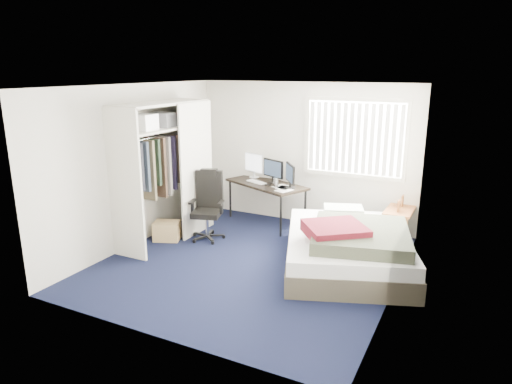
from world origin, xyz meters
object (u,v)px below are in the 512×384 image
object	(u,v)px
office_chair	(208,212)
nightstand	(400,212)
bed	(348,246)
desk	(268,181)

from	to	relation	value
office_chair	nightstand	xyz separation A→B (m)	(2.85, 1.23, 0.06)
nightstand	bed	xyz separation A→B (m)	(-0.47, -1.32, -0.19)
nightstand	desk	bearing A→B (deg)	-177.60
desk	bed	size ratio (longest dim) A/B	0.62
desk	nightstand	world-z (taller)	desk
desk	office_chair	xyz separation A→B (m)	(-0.55, -1.13, -0.33)
office_chair	nightstand	distance (m)	3.10
office_chair	bed	distance (m)	2.38
office_chair	bed	bearing A→B (deg)	-2.31
office_chair	bed	xyz separation A→B (m)	(2.38, -0.10, -0.13)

